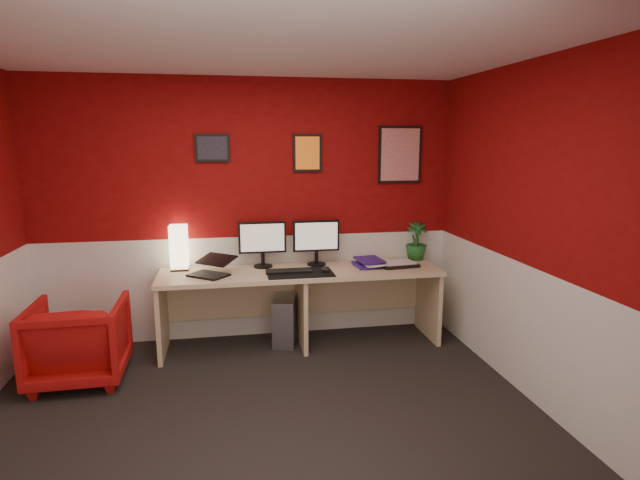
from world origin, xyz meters
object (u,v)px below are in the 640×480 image
(shoji_lamp, at_px, (179,249))
(potted_plant, at_px, (416,241))
(desk, at_px, (301,308))
(pc_tower, at_px, (285,319))
(monitor_left, at_px, (262,237))
(zen_tray, at_px, (398,265))
(laptop, at_px, (208,264))
(monitor_right, at_px, (316,236))
(armchair, at_px, (79,341))

(shoji_lamp, xyz_separation_m, potted_plant, (2.32, 0.01, -0.01))
(desk, bearing_deg, shoji_lamp, 168.62)
(shoji_lamp, relative_size, pc_tower, 0.89)
(monitor_left, distance_m, potted_plant, 1.55)
(zen_tray, distance_m, pc_tower, 1.21)
(shoji_lamp, relative_size, laptop, 1.21)
(zen_tray, relative_size, pc_tower, 0.78)
(monitor_left, distance_m, monitor_right, 0.52)
(monitor_left, distance_m, pc_tower, 0.82)
(armchair, bearing_deg, desk, -168.64)
(laptop, bearing_deg, pc_tower, 53.00)
(desk, relative_size, potted_plant, 6.86)
(shoji_lamp, height_order, potted_plant, shoji_lamp)
(laptop, distance_m, armchair, 1.20)
(desk, distance_m, armchair, 1.92)
(armchair, bearing_deg, laptop, -162.32)
(shoji_lamp, bearing_deg, armchair, -140.08)
(zen_tray, distance_m, potted_plant, 0.40)
(laptop, relative_size, pc_tower, 0.73)
(desk, distance_m, zen_tray, 1.02)
(shoji_lamp, bearing_deg, zen_tray, -6.38)
(shoji_lamp, distance_m, pc_tower, 1.20)
(zen_tray, distance_m, armchair, 2.87)
(shoji_lamp, bearing_deg, monitor_left, -2.53)
(shoji_lamp, xyz_separation_m, monitor_left, (0.77, -0.03, 0.09))
(laptop, distance_m, monitor_right, 1.06)
(laptop, bearing_deg, armchair, -121.42)
(potted_plant, height_order, armchair, potted_plant)
(monitor_right, relative_size, armchair, 0.80)
(shoji_lamp, relative_size, armchair, 0.55)
(monitor_right, bearing_deg, pc_tower, -166.01)
(desk, distance_m, shoji_lamp, 1.27)
(monitor_left, bearing_deg, laptop, -153.32)
(shoji_lamp, relative_size, monitor_right, 0.69)
(zen_tray, height_order, armchair, zen_tray)
(desk, bearing_deg, pc_tower, 145.52)
(desk, xyz_separation_m, monitor_left, (-0.34, 0.19, 0.66))
(laptop, xyz_separation_m, potted_plant, (2.05, 0.30, 0.08))
(desk, xyz_separation_m, shoji_lamp, (-1.11, 0.22, 0.56))
(desk, distance_m, monitor_left, 0.76)
(shoji_lamp, height_order, pc_tower, shoji_lamp)
(shoji_lamp, height_order, armchair, shoji_lamp)
(monitor_right, bearing_deg, desk, -134.53)
(potted_plant, relative_size, armchair, 0.52)
(zen_tray, xyz_separation_m, potted_plant, (0.27, 0.24, 0.17))
(monitor_left, bearing_deg, zen_tray, -8.67)
(shoji_lamp, distance_m, zen_tray, 2.07)
(laptop, xyz_separation_m, zen_tray, (1.78, 0.06, -0.09))
(potted_plant, bearing_deg, desk, -169.03)
(laptop, relative_size, monitor_left, 0.57)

